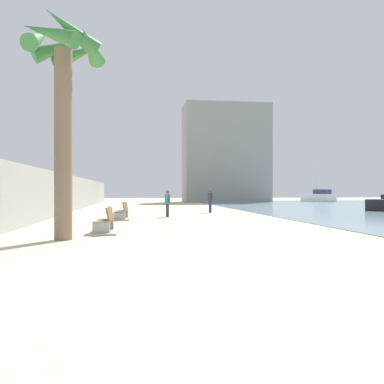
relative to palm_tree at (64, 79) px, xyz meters
name	(u,v)px	position (x,y,z in m)	size (l,w,h in m)	color
ground_plane	(169,213)	(4.58, 15.04, -5.18)	(120.00, 120.00, 0.00)	#C6B793
seawall	(60,194)	(-2.92, 15.04, -3.81)	(0.80, 64.00, 2.74)	#9E9E99
palm_tree	(64,79)	(0.00, 0.00, 0.00)	(2.59, 2.82, 7.20)	#7A6651
bench_near	(104,227)	(1.11, 1.97, -4.95)	(1.18, 2.14, 0.98)	#9E9E99
bench_far	(122,215)	(1.49, 8.94, -4.95)	(1.28, 2.19, 0.98)	#9E9E99
person_walking	(210,199)	(7.58, 15.28, -4.19)	(0.31, 0.48, 1.70)	navy
person_standing	(167,202)	(4.14, 10.82, -4.24)	(0.32, 0.47, 1.62)	#333338
boat_outer	(319,197)	(27.92, 40.76, -4.43)	(3.70, 5.37, 7.72)	white
harbor_building	(226,154)	(14.90, 43.04, 1.73)	(12.00, 6.00, 13.81)	gray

